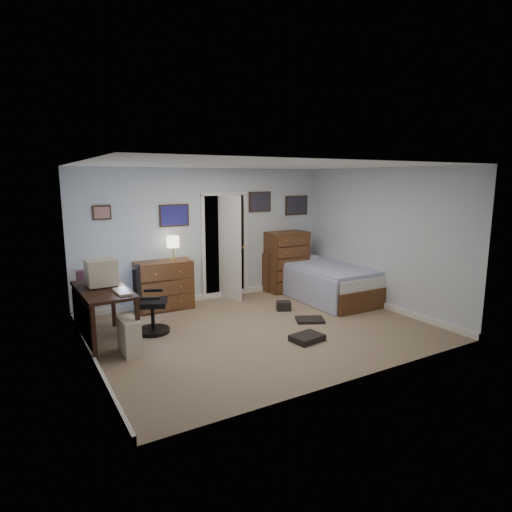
{
  "coord_description": "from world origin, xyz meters",
  "views": [
    {
      "loc": [
        -3.26,
        -5.44,
        2.3
      ],
      "look_at": [
        0.08,
        0.3,
        1.1
      ],
      "focal_mm": 30.0,
      "sensor_mm": 36.0,
      "label": 1
    }
  ],
  "objects_px": {
    "computer_desk": "(97,302)",
    "low_dresser": "(164,285)",
    "bed": "(325,281)",
    "office_chair": "(148,308)",
    "tall_dresser": "(287,261)"
  },
  "relations": [
    {
      "from": "computer_desk",
      "to": "low_dresser",
      "type": "relative_size",
      "value": 1.42
    },
    {
      "from": "bed",
      "to": "office_chair",
      "type": "bearing_deg",
      "value": -176.41
    },
    {
      "from": "tall_dresser",
      "to": "office_chair",
      "type": "bearing_deg",
      "value": -160.13
    },
    {
      "from": "office_chair",
      "to": "tall_dresser",
      "type": "xyz_separation_m",
      "value": [
        3.21,
        1.03,
        0.22
      ]
    },
    {
      "from": "low_dresser",
      "to": "tall_dresser",
      "type": "relative_size",
      "value": 0.8
    },
    {
      "from": "office_chair",
      "to": "low_dresser",
      "type": "xyz_separation_m",
      "value": [
        0.59,
        1.06,
        0.04
      ]
    },
    {
      "from": "computer_desk",
      "to": "office_chair",
      "type": "xyz_separation_m",
      "value": [
        0.75,
        0.1,
        -0.22
      ]
    },
    {
      "from": "office_chair",
      "to": "tall_dresser",
      "type": "bearing_deg",
      "value": 41.16
    },
    {
      "from": "office_chair",
      "to": "bed",
      "type": "bearing_deg",
      "value": 26.29
    },
    {
      "from": "low_dresser",
      "to": "bed",
      "type": "height_order",
      "value": "low_dresser"
    },
    {
      "from": "low_dresser",
      "to": "bed",
      "type": "relative_size",
      "value": 0.45
    },
    {
      "from": "office_chair",
      "to": "bed",
      "type": "height_order",
      "value": "office_chair"
    },
    {
      "from": "tall_dresser",
      "to": "bed",
      "type": "relative_size",
      "value": 0.56
    },
    {
      "from": "computer_desk",
      "to": "office_chair",
      "type": "bearing_deg",
      "value": 5.5
    },
    {
      "from": "low_dresser",
      "to": "office_chair",
      "type": "bearing_deg",
      "value": -116.21
    }
  ]
}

